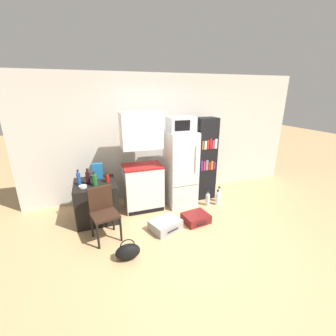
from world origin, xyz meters
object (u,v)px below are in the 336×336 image
(suitcase_large_flat, at_px, (165,225))
(bottle_ketchup_red, at_px, (107,178))
(side_table, at_px, (97,201))
(bottle_green_tall, at_px, (95,180))
(refrigerator, at_px, (180,169))
(water_bottle_front, at_px, (217,198))
(bottle_wine_dark, at_px, (88,177))
(kitchen_hutch, at_px, (142,166))
(microwave, at_px, (181,124))
(bookshelf, at_px, (205,159))
(chair, at_px, (103,209))
(handbag, at_px, (128,252))
(bottle_blue_soda, at_px, (79,179))
(water_bottle_back, at_px, (219,195))
(bowl, at_px, (83,187))
(water_bottle_middle, at_px, (208,199))
(cereal_box, at_px, (97,171))
(suitcase_small_flat, at_px, (196,218))

(suitcase_large_flat, bearing_deg, bottle_ketchup_red, 118.12)
(side_table, xyz_separation_m, bottle_green_tall, (0.00, -0.13, 0.47))
(side_table, relative_size, bottle_green_tall, 2.99)
(refrigerator, xyz_separation_m, water_bottle_front, (0.73, -0.34, -0.64))
(bottle_wine_dark, bearing_deg, side_table, 6.66)
(side_table, relative_size, kitchen_hutch, 0.39)
(water_bottle_front, bearing_deg, microwave, 155.24)
(bookshelf, relative_size, chair, 2.08)
(chair, height_order, handbag, chair)
(bottle_blue_soda, height_order, bottle_ketchup_red, bottle_blue_soda)
(bottle_ketchup_red, height_order, bottle_wine_dark, bottle_wine_dark)
(water_bottle_front, relative_size, water_bottle_back, 0.97)
(bowl, relative_size, handbag, 0.37)
(chair, bearing_deg, kitchen_hutch, 29.04)
(refrigerator, distance_m, water_bottle_middle, 0.88)
(bottle_wine_dark, distance_m, handbag, 1.57)
(bottle_blue_soda, xyz_separation_m, water_bottle_middle, (2.50, -0.21, -0.71))
(water_bottle_middle, bearing_deg, chair, -168.99)
(bottle_blue_soda, bearing_deg, side_table, 4.26)
(bottle_blue_soda, xyz_separation_m, chair, (0.35, -0.63, -0.33))
(cereal_box, distance_m, water_bottle_back, 2.62)
(microwave, bearing_deg, suitcase_small_flat, -90.22)
(bottle_blue_soda, height_order, handbag, bottle_blue_soda)
(chair, bearing_deg, water_bottle_back, -1.87)
(bottle_blue_soda, height_order, suitcase_large_flat, bottle_blue_soda)
(refrigerator, xyz_separation_m, handbag, (-1.36, -1.39, -0.66))
(bottle_ketchup_red, distance_m, cereal_box, 0.30)
(suitcase_large_flat, xyz_separation_m, handbag, (-0.75, -0.53, 0.04))
(microwave, height_order, suitcase_large_flat, microwave)
(bottle_green_tall, xyz_separation_m, water_bottle_front, (2.45, -0.14, -0.70))
(side_table, bearing_deg, bottle_green_tall, -87.88)
(bottle_blue_soda, height_order, water_bottle_middle, bottle_blue_soda)
(microwave, xyz_separation_m, bottle_ketchup_red, (-1.49, -0.10, -0.91))
(bowl, relative_size, suitcase_small_flat, 0.26)
(microwave, bearing_deg, water_bottle_front, -24.76)
(bottle_wine_dark, distance_m, bowl, 0.21)
(bottle_wine_dark, bearing_deg, bottle_green_tall, -48.23)
(bookshelf, relative_size, handbag, 5.01)
(bottle_wine_dark, bearing_deg, bookshelf, 5.07)
(bottle_green_tall, xyz_separation_m, cereal_box, (0.07, 0.35, 0.04))
(bottle_ketchup_red, xyz_separation_m, suitcase_small_flat, (1.49, -0.71, -0.73))
(bowl, bearing_deg, water_bottle_front, -2.25)
(kitchen_hutch, bearing_deg, bookshelf, 3.44)
(refrigerator, distance_m, water_bottle_front, 1.03)
(bottle_wine_dark, bearing_deg, cereal_box, 51.56)
(side_table, distance_m, kitchen_hutch, 1.08)
(bowl, relative_size, chair, 0.15)
(bottle_ketchup_red, height_order, water_bottle_front, bottle_ketchup_red)
(water_bottle_front, bearing_deg, cereal_box, 168.56)
(bottle_ketchup_red, height_order, cereal_box, cereal_box)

